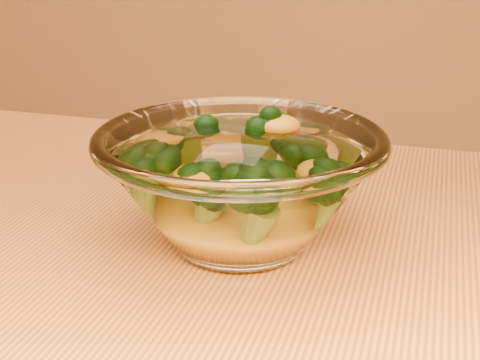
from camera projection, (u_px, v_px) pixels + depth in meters
The scene contains 3 objects.
glass_bowl at pixel (240, 186), 0.52m from camera, with size 0.22×0.22×0.10m.
cheese_sauce at pixel (240, 211), 0.53m from camera, with size 0.11×0.11×0.03m, color #F8B014.
broccoli_heap at pixel (240, 166), 0.52m from camera, with size 0.16×0.15×0.07m.
Camera 1 is at (0.09, -0.36, 0.99)m, focal length 50.00 mm.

